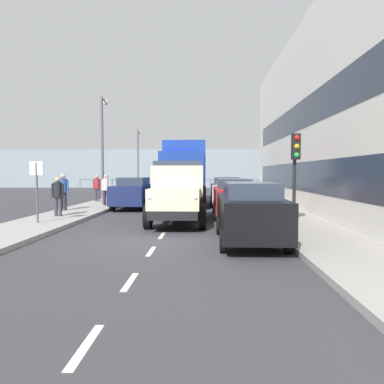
{
  "coord_description": "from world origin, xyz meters",
  "views": [
    {
      "loc": [
        -1.37,
        10.14,
        1.99
      ],
      "look_at": [
        -0.76,
        -6.07,
        1.1
      ],
      "focal_mm": 33.15,
      "sensor_mm": 36.0,
      "label": 1
    }
  ],
  "objects_px": {
    "truck_vintage_cream": "(178,194)",
    "pedestrian_couple_a": "(106,187)",
    "lorry_cargo_blue": "(186,171)",
    "pedestrian_in_dark_coat": "(97,186)",
    "lamp_post_far": "(138,155)",
    "car_red_kerbside_1": "(233,197)",
    "car_black_kerbside_near": "(249,211)",
    "car_white_kerbside_2": "(226,191)",
    "car_navy_oppositeside_0": "(133,192)",
    "pedestrian_by_lamp": "(58,193)",
    "street_sign": "(37,181)",
    "lamp_post_promenade": "(103,140)",
    "pedestrian_with_bag": "(63,189)",
    "traffic_light_near": "(295,159)"
  },
  "relations": [
    {
      "from": "pedestrian_by_lamp",
      "to": "pedestrian_couple_a",
      "type": "relative_size",
      "value": 0.95
    },
    {
      "from": "pedestrian_couple_a",
      "to": "car_white_kerbside_2",
      "type": "bearing_deg",
      "value": -166.96
    },
    {
      "from": "truck_vintage_cream",
      "to": "street_sign",
      "type": "distance_m",
      "value": 5.21
    },
    {
      "from": "car_red_kerbside_1",
      "to": "street_sign",
      "type": "relative_size",
      "value": 2.04
    },
    {
      "from": "traffic_light_near",
      "to": "lamp_post_far",
      "type": "height_order",
      "value": "lamp_post_far"
    },
    {
      "from": "lorry_cargo_blue",
      "to": "car_black_kerbside_near",
      "type": "relative_size",
      "value": 1.95
    },
    {
      "from": "lorry_cargo_blue",
      "to": "pedestrian_in_dark_coat",
      "type": "height_order",
      "value": "lorry_cargo_blue"
    },
    {
      "from": "car_red_kerbside_1",
      "to": "pedestrian_with_bag",
      "type": "height_order",
      "value": "pedestrian_with_bag"
    },
    {
      "from": "car_black_kerbside_near",
      "to": "car_white_kerbside_2",
      "type": "relative_size",
      "value": 1.03
    },
    {
      "from": "car_navy_oppositeside_0",
      "to": "traffic_light_near",
      "type": "height_order",
      "value": "traffic_light_near"
    },
    {
      "from": "car_navy_oppositeside_0",
      "to": "pedestrian_in_dark_coat",
      "type": "distance_m",
      "value": 4.23
    },
    {
      "from": "truck_vintage_cream",
      "to": "lamp_post_far",
      "type": "height_order",
      "value": "lamp_post_far"
    },
    {
      "from": "car_navy_oppositeside_0",
      "to": "truck_vintage_cream",
      "type": "bearing_deg",
      "value": 116.98
    },
    {
      "from": "pedestrian_by_lamp",
      "to": "pedestrian_with_bag",
      "type": "bearing_deg",
      "value": -73.14
    },
    {
      "from": "truck_vintage_cream",
      "to": "lamp_post_promenade",
      "type": "xyz_separation_m",
      "value": [
        4.95,
        -7.01,
        2.7
      ]
    },
    {
      "from": "truck_vintage_cream",
      "to": "pedestrian_couple_a",
      "type": "distance_m",
      "value": 7.57
    },
    {
      "from": "pedestrian_by_lamp",
      "to": "traffic_light_near",
      "type": "relative_size",
      "value": 0.52
    },
    {
      "from": "car_red_kerbside_1",
      "to": "pedestrian_in_dark_coat",
      "type": "relative_size",
      "value": 2.69
    },
    {
      "from": "car_white_kerbside_2",
      "to": "car_navy_oppositeside_0",
      "type": "relative_size",
      "value": 0.96
    },
    {
      "from": "pedestrian_with_bag",
      "to": "pedestrian_in_dark_coat",
      "type": "distance_m",
      "value": 5.47
    },
    {
      "from": "car_black_kerbside_near",
      "to": "pedestrian_in_dark_coat",
      "type": "xyz_separation_m",
      "value": [
        8.2,
        -12.4,
        0.26
      ]
    },
    {
      "from": "pedestrian_couple_a",
      "to": "lamp_post_far",
      "type": "xyz_separation_m",
      "value": [
        0.7,
        -13.32,
        2.5
      ]
    },
    {
      "from": "pedestrian_in_dark_coat",
      "to": "traffic_light_near",
      "type": "distance_m",
      "value": 14.14
    },
    {
      "from": "lamp_post_far",
      "to": "traffic_light_near",
      "type": "bearing_deg",
      "value": 114.87
    },
    {
      "from": "car_black_kerbside_near",
      "to": "pedestrian_by_lamp",
      "type": "xyz_separation_m",
      "value": [
        7.48,
        -4.67,
        0.23
      ]
    },
    {
      "from": "car_navy_oppositeside_0",
      "to": "street_sign",
      "type": "xyz_separation_m",
      "value": [
        2.17,
        6.71,
        0.79
      ]
    },
    {
      "from": "car_navy_oppositeside_0",
      "to": "street_sign",
      "type": "relative_size",
      "value": 1.88
    },
    {
      "from": "car_black_kerbside_near",
      "to": "street_sign",
      "type": "distance_m",
      "value": 7.91
    },
    {
      "from": "car_black_kerbside_near",
      "to": "traffic_light_near",
      "type": "xyz_separation_m",
      "value": [
        -1.92,
        -2.61,
        1.58
      ]
    },
    {
      "from": "lorry_cargo_blue",
      "to": "lamp_post_promenade",
      "type": "relative_size",
      "value": 1.32
    },
    {
      "from": "lamp_post_far",
      "to": "car_red_kerbside_1",
      "type": "bearing_deg",
      "value": 113.71
    },
    {
      "from": "pedestrian_couple_a",
      "to": "lamp_post_far",
      "type": "distance_m",
      "value": 13.57
    },
    {
      "from": "car_red_kerbside_1",
      "to": "truck_vintage_cream",
      "type": "bearing_deg",
      "value": 43.95
    },
    {
      "from": "car_red_kerbside_1",
      "to": "pedestrian_with_bag",
      "type": "distance_m",
      "value": 8.24
    },
    {
      "from": "car_red_kerbside_1",
      "to": "traffic_light_near",
      "type": "relative_size",
      "value": 1.43
    },
    {
      "from": "pedestrian_with_bag",
      "to": "pedestrian_couple_a",
      "type": "relative_size",
      "value": 1.03
    },
    {
      "from": "car_navy_oppositeside_0",
      "to": "pedestrian_in_dark_coat",
      "type": "bearing_deg",
      "value": -45.47
    },
    {
      "from": "lorry_cargo_blue",
      "to": "car_white_kerbside_2",
      "type": "relative_size",
      "value": 2.01
    },
    {
      "from": "car_black_kerbside_near",
      "to": "car_navy_oppositeside_0",
      "type": "distance_m",
      "value": 10.75
    },
    {
      "from": "pedestrian_with_bag",
      "to": "lamp_post_promenade",
      "type": "xyz_separation_m",
      "value": [
        -0.91,
        -3.71,
        2.67
      ]
    },
    {
      "from": "truck_vintage_cream",
      "to": "car_navy_oppositeside_0",
      "type": "height_order",
      "value": "truck_vintage_cream"
    },
    {
      "from": "car_navy_oppositeside_0",
      "to": "traffic_light_near",
      "type": "relative_size",
      "value": 1.32
    },
    {
      "from": "car_red_kerbside_1",
      "to": "car_navy_oppositeside_0",
      "type": "bearing_deg",
      "value": -33.99
    },
    {
      "from": "car_white_kerbside_2",
      "to": "street_sign",
      "type": "relative_size",
      "value": 1.81
    },
    {
      "from": "lorry_cargo_blue",
      "to": "pedestrian_in_dark_coat",
      "type": "distance_m",
      "value": 5.77
    },
    {
      "from": "pedestrian_with_bag",
      "to": "traffic_light_near",
      "type": "bearing_deg",
      "value": 156.85
    },
    {
      "from": "pedestrian_with_bag",
      "to": "traffic_light_near",
      "type": "xyz_separation_m",
      "value": [
        -10.09,
        4.31,
        1.26
      ]
    },
    {
      "from": "lorry_cargo_blue",
      "to": "car_red_kerbside_1",
      "type": "distance_m",
      "value": 6.96
    },
    {
      "from": "lorry_cargo_blue",
      "to": "street_sign",
      "type": "height_order",
      "value": "lorry_cargo_blue"
    },
    {
      "from": "truck_vintage_cream",
      "to": "car_navy_oppositeside_0",
      "type": "bearing_deg",
      "value": -63.02
    }
  ]
}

